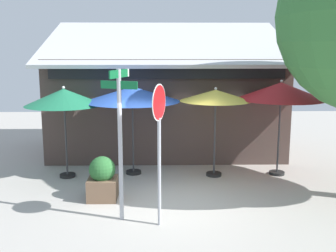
{
  "coord_description": "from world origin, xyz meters",
  "views": [
    {
      "loc": [
        -0.19,
        -9.1,
        3.57
      ],
      "look_at": [
        0.0,
        1.2,
        1.6
      ],
      "focal_mm": 43.3,
      "sensor_mm": 36.0,
      "label": 1
    }
  ],
  "objects": [
    {
      "name": "street_sign_post",
      "position": [
        -1.02,
        -0.98,
        1.92
      ],
      "size": [
        0.76,
        0.82,
        3.18
      ],
      "color": "#A8AAB2",
      "rests_on": "ground"
    },
    {
      "name": "patio_umbrella_mustard_right",
      "position": [
        1.33,
        1.99,
        2.27
      ],
      "size": [
        1.99,
        1.99,
        2.53
      ],
      "color": "black",
      "rests_on": "ground"
    },
    {
      "name": "sidewalk_planter",
      "position": [
        -1.59,
        0.21,
        0.5
      ],
      "size": [
        0.69,
        0.69,
        1.06
      ],
      "color": "brown",
      "rests_on": "ground"
    },
    {
      "name": "patio_umbrella_crimson_far_right",
      "position": [
        3.17,
        2.07,
        2.4
      ],
      "size": [
        2.45,
        2.45,
        2.73
      ],
      "color": "black",
      "rests_on": "ground"
    },
    {
      "name": "stop_sign",
      "position": [
        -0.22,
        -1.28,
        2.0
      ],
      "size": [
        0.26,
        0.69,
        2.91
      ],
      "color": "#A8AAB2",
      "rests_on": "ground"
    },
    {
      "name": "patio_umbrella_royal_blue_center",
      "position": [
        -0.98,
        2.22,
        2.31
      ],
      "size": [
        2.7,
        2.7,
        2.6
      ],
      "color": "black",
      "rests_on": "ground"
    },
    {
      "name": "ground_plane",
      "position": [
        0.0,
        0.0,
        -0.05
      ],
      "size": [
        28.0,
        28.0,
        0.1
      ],
      "primitive_type": "cube",
      "color": "#ADA8A0"
    },
    {
      "name": "patio_umbrella_forest_green_left",
      "position": [
        -2.83,
        1.95,
        2.25
      ],
      "size": [
        2.13,
        2.13,
        2.57
      ],
      "color": "black",
      "rests_on": "ground"
    },
    {
      "name": "cafe_building",
      "position": [
        0.02,
        5.05,
        1.73
      ],
      "size": [
        8.13,
        4.52,
        4.57
      ],
      "color": "#473833",
      "rests_on": "ground"
    }
  ]
}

